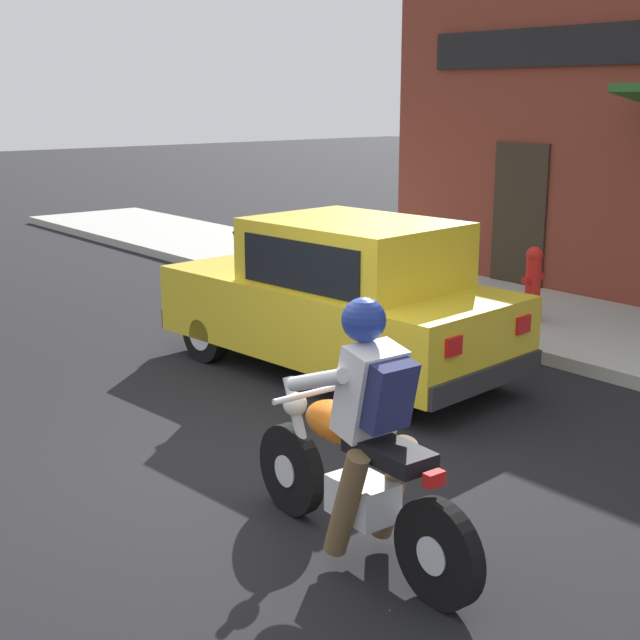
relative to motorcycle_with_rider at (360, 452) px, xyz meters
The scene contains 5 objects.
ground_plane 1.65m from the motorcycle_with_rider, 84.92° to the left, with size 80.00×80.00×0.00m, color black.
sidewalk_curb 7.08m from the motorcycle_with_rider, 39.64° to the left, with size 2.60×22.00×0.14m, color #ADAAA3.
motorcycle_with_rider is the anchor object (origin of this frame).
car_hatchback 3.71m from the motorcycle_with_rider, 51.19° to the left, with size 1.95×3.90×1.57m.
fire_hydrant 5.80m from the motorcycle_with_rider, 27.51° to the left, with size 0.36×0.24×0.88m.
Camera 1 is at (-3.45, -5.16, 2.73)m, focal length 50.00 mm.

